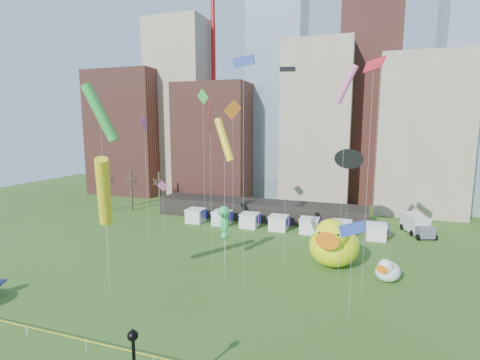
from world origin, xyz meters
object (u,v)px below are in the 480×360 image
(seahorse_purple, at_px, (325,240))
(box_truck, at_px, (416,225))
(big_duck, at_px, (333,243))
(seahorse_green, at_px, (224,220))
(small_duck, at_px, (387,270))

(seahorse_purple, bearing_deg, box_truck, 53.88)
(big_duck, xyz_separation_m, seahorse_green, (-13.27, -2.37, 2.38))
(box_truck, bearing_deg, small_duck, -123.41)
(small_duck, xyz_separation_m, box_truck, (5.48, 20.42, 0.20))
(seahorse_purple, xyz_separation_m, box_truck, (12.44, 18.27, -1.85))
(big_duck, distance_m, box_truck, 21.30)
(big_duck, height_order, seahorse_purple, big_duck)
(big_duck, distance_m, seahorse_green, 13.69)
(seahorse_green, bearing_deg, seahorse_purple, 14.14)
(big_duck, height_order, seahorse_green, seahorse_green)
(big_duck, xyz_separation_m, box_truck, (11.50, 17.87, -1.43))
(seahorse_green, bearing_deg, big_duck, 15.22)
(seahorse_green, bearing_deg, box_truck, 44.34)
(big_duck, height_order, box_truck, big_duck)
(small_duck, xyz_separation_m, seahorse_purple, (-6.96, 2.14, 2.05))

